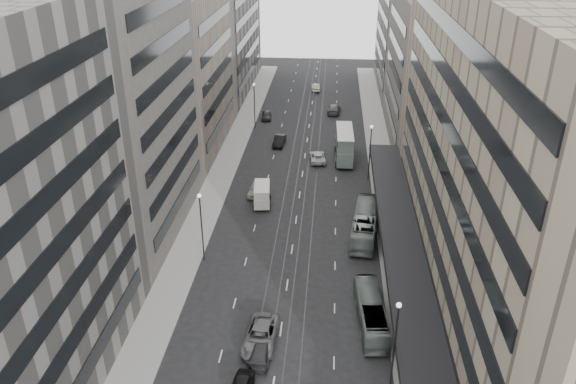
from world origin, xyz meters
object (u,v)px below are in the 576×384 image
(bus_far, at_px, (365,223))
(sedan_2, at_px, (261,336))
(panel_van, at_px, (262,194))
(bus_near, at_px, (371,312))
(double_decker, at_px, (344,144))

(bus_far, height_order, sedan_2, bus_far)
(bus_far, bearing_deg, panel_van, -20.33)
(bus_near, height_order, panel_van, panel_van)
(bus_far, distance_m, sedan_2, 22.43)
(sedan_2, bearing_deg, bus_far, 66.70)
(panel_van, xyz_separation_m, sedan_2, (3.15, -26.80, -0.72))
(bus_near, xyz_separation_m, bus_far, (0.13, 16.42, 0.24))
(double_decker, distance_m, sedan_2, 43.64)
(bus_near, relative_size, panel_van, 2.06)
(panel_van, bearing_deg, bus_far, -32.81)
(bus_far, bearing_deg, sedan_2, 69.88)
(bus_near, distance_m, double_decker, 39.41)
(panel_van, bearing_deg, bus_near, -66.13)
(sedan_2, bearing_deg, double_decker, 83.28)
(double_decker, bearing_deg, sedan_2, -101.79)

